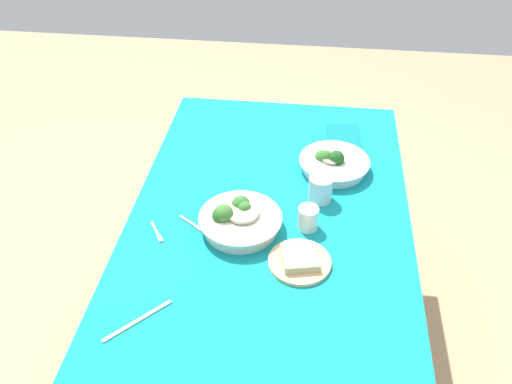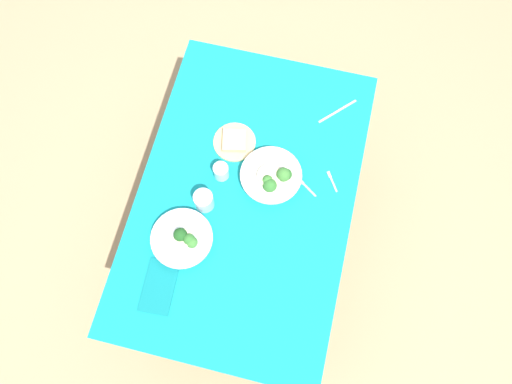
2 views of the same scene
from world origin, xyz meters
name	(u,v)px [view 1 (image 1 of 2)]	position (x,y,z in m)	size (l,w,h in m)	color
ground_plane	(267,345)	(0.00, 0.00, 0.00)	(6.00, 6.00, 0.00)	tan
dining_table	(270,235)	(0.00, 0.00, 0.63)	(1.41, 0.91, 0.74)	teal
broccoli_bowl_far	(333,163)	(-0.25, 0.20, 0.77)	(0.25, 0.25, 0.08)	white
broccoli_bowl_near	(239,220)	(0.10, -0.09, 0.77)	(0.26, 0.26, 0.09)	silver
bread_side_plate	(300,260)	(0.23, 0.11, 0.75)	(0.19, 0.19, 0.04)	#D6B27A
water_glass_center	(308,218)	(0.07, 0.12, 0.78)	(0.06, 0.06, 0.08)	silver
water_glass_side	(321,189)	(-0.08, 0.16, 0.79)	(0.08, 0.08, 0.09)	silver
fork_by_far_bowl	(192,224)	(0.10, -0.24, 0.74)	(0.07, 0.09, 0.00)	#B7B7BC
fork_by_near_bowl	(157,233)	(0.15, -0.34, 0.74)	(0.09, 0.06, 0.00)	#B7B7BC
table_knife_left	(138,321)	(0.49, -0.30, 0.74)	(0.21, 0.01, 0.00)	#B7B7BC
napkin_folded_upper	(344,139)	(-0.45, 0.24, 0.74)	(0.22, 0.12, 0.01)	#0F777D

